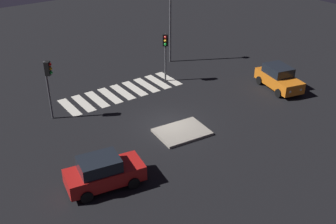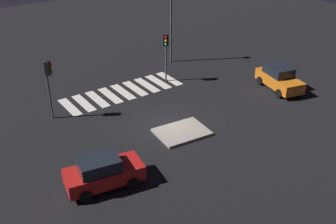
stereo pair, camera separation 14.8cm
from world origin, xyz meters
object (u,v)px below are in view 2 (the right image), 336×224
traffic_light_east (49,76)px  car_orange (279,78)px  traffic_island (182,132)px  street_lamp (171,8)px  car_red (103,172)px  traffic_light_south (166,46)px

traffic_light_east → car_orange: bearing=22.6°
traffic_island → street_lamp: 14.10m
traffic_island → street_lamp: (-7.00, -11.16, 5.02)m
car_red → traffic_island: bearing=25.4°
traffic_light_east → street_lamp: size_ratio=0.58×
car_red → street_lamp: size_ratio=0.60×
car_orange → traffic_light_south: size_ratio=1.11×
traffic_island → car_red: bearing=16.0°
traffic_island → traffic_light_east: bearing=-47.9°
traffic_island → traffic_light_south: size_ratio=0.87×
car_red → traffic_light_east: bearing=95.6°
car_orange → street_lamp: size_ratio=0.62×
street_lamp → car_orange: bearing=110.3°
car_red → traffic_light_south: size_ratio=1.07×
car_red → street_lamp: street_lamp is taller
traffic_island → car_orange: bearing=-174.2°
traffic_light_east → car_red: bearing=-52.3°
traffic_island → car_orange: (-10.73, -1.10, 0.85)m
car_red → traffic_light_east: size_ratio=1.03×
car_red → traffic_light_south: bearing=50.9°
car_red → traffic_light_east: 9.21m
traffic_light_south → street_lamp: (-3.06, -3.59, 1.94)m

